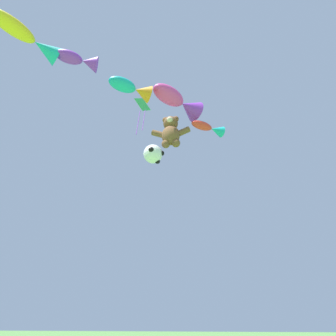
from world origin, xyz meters
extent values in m
ellipsoid|color=brown|center=(0.12, 5.06, 8.21)|extent=(0.83, 0.71, 1.01)
sphere|color=brown|center=(0.12, 5.06, 8.96)|extent=(0.69, 0.69, 0.69)
sphere|color=beige|center=(0.12, 4.77, 8.91)|extent=(0.29, 0.29, 0.29)
sphere|color=brown|center=(-0.13, 5.06, 9.23)|extent=(0.28, 0.28, 0.28)
cylinder|color=brown|center=(-0.48, 5.06, 8.39)|extent=(0.60, 0.27, 0.47)
sphere|color=brown|center=(-0.11, 5.06, 7.73)|extent=(0.38, 0.38, 0.38)
sphere|color=brown|center=(0.37, 5.06, 9.23)|extent=(0.28, 0.28, 0.28)
cylinder|color=brown|center=(0.72, 5.06, 8.39)|extent=(0.60, 0.27, 0.47)
sphere|color=brown|center=(0.35, 5.06, 7.73)|extent=(0.38, 0.38, 0.38)
sphere|color=white|center=(-0.62, 4.88, 7.08)|extent=(0.81, 0.81, 0.81)
sphere|color=black|center=(-0.25, 4.88, 7.08)|extent=(0.23, 0.23, 0.23)
sphere|color=black|center=(-0.70, 5.13, 7.34)|extent=(0.23, 0.23, 0.23)
sphere|color=black|center=(-0.62, 4.51, 7.02)|extent=(0.23, 0.23, 0.23)
sphere|color=black|center=(-0.44, 5.00, 6.78)|extent=(0.23, 0.23, 0.23)
ellipsoid|color=red|center=(1.56, 5.23, 8.81)|extent=(1.13, 0.91, 0.36)
cone|color=#19ADB2|center=(2.27, 5.65, 8.81)|extent=(0.77, 0.76, 0.53)
sphere|color=black|center=(1.27, 5.06, 8.90)|extent=(0.09, 0.09, 0.09)
ellipsoid|color=#E53F9E|center=(0.17, 3.98, 9.64)|extent=(1.70, 1.68, 0.70)
cone|color=purple|center=(1.05, 4.82, 9.64)|extent=(1.33, 1.34, 1.02)
sphere|color=black|center=(-0.19, 3.63, 9.82)|extent=(0.18, 0.18, 0.18)
ellipsoid|color=#19ADB2|center=(-1.58, 2.87, 9.19)|extent=(1.27, 1.11, 0.51)
cone|color=orange|center=(-0.85, 3.33, 9.19)|extent=(0.92, 0.96, 0.75)
sphere|color=black|center=(-1.88, 2.68, 9.33)|extent=(0.13, 0.13, 0.13)
ellipsoid|color=purple|center=(-2.98, 1.32, 8.85)|extent=(1.02, 0.81, 0.40)
cone|color=purple|center=(-2.35, 1.63, 8.85)|extent=(0.70, 0.74, 0.58)
sphere|color=black|center=(-3.24, 1.20, 8.96)|extent=(0.10, 0.10, 0.10)
ellipsoid|color=yellow|center=(-4.25, 0.17, 8.88)|extent=(1.25, 1.41, 0.47)
cone|color=#19ADB2|center=(-3.63, 1.00, 8.88)|extent=(1.00, 1.01, 0.70)
cube|color=green|center=(-1.73, 6.33, 12.14)|extent=(0.81, 1.01, 1.27)
cylinder|color=purple|center=(-1.89, 6.33, 10.64)|extent=(0.03, 0.28, 2.17)
cylinder|color=purple|center=(-1.57, 6.29, 10.76)|extent=(0.03, 0.27, 1.93)
camera|label=1|loc=(1.01, -2.42, 1.26)|focal=24.00mm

